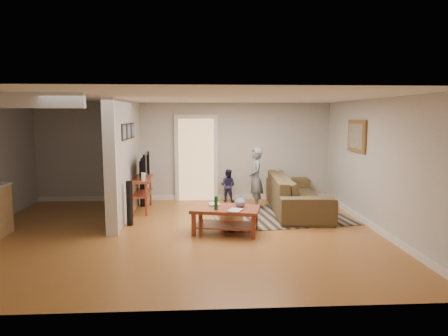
{
  "coord_description": "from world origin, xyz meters",
  "views": [
    {
      "loc": [
        0.43,
        -7.27,
        2.18
      ],
      "look_at": [
        0.9,
        0.91,
        1.1
      ],
      "focal_mm": 32.0,
      "sensor_mm": 36.0,
      "label": 1
    }
  ],
  "objects": [
    {
      "name": "area_rug",
      "position": [
        2.14,
        1.17,
        0.01
      ],
      "size": [
        3.15,
        2.48,
        0.01
      ],
      "primitive_type": "cube",
      "rotation": [
        0.0,
        0.0,
        0.14
      ],
      "color": "black",
      "rests_on": "ground"
    },
    {
      "name": "toy_basket",
      "position": [
        1.03,
        0.62,
        0.18
      ],
      "size": [
        0.48,
        0.48,
        0.43
      ],
      "color": "#A97B49",
      "rests_on": "ground"
    },
    {
      "name": "speaker_left",
      "position": [
        -1.0,
        0.57,
        0.45
      ],
      "size": [
        0.12,
        0.12,
        0.91
      ],
      "primitive_type": "cube",
      "rotation": [
        0.0,
        0.0,
        -0.38
      ],
      "color": "black",
      "rests_on": "ground"
    },
    {
      "name": "speaker_right",
      "position": [
        -1.0,
        2.26,
        0.55
      ],
      "size": [
        0.13,
        0.13,
        1.1
      ],
      "primitive_type": "cube",
      "rotation": [
        0.0,
        0.0,
        0.22
      ],
      "color": "black",
      "rests_on": "ground"
    },
    {
      "name": "coffee_table",
      "position": [
        0.89,
        -0.04,
        0.38
      ],
      "size": [
        1.35,
        0.97,
        0.73
      ],
      "rotation": [
        0.0,
        0.0,
        -0.22
      ],
      "color": "maroon",
      "rests_on": "ground"
    },
    {
      "name": "tv_console",
      "position": [
        -0.94,
        1.85,
        0.7
      ],
      "size": [
        0.5,
        1.24,
        1.05
      ],
      "rotation": [
        0.0,
        0.0,
        0.04
      ],
      "color": "maroon",
      "rests_on": "ground"
    },
    {
      "name": "child",
      "position": [
        1.69,
        1.84,
        0.0
      ],
      "size": [
        0.36,
        0.53,
        1.44
      ],
      "primitive_type": "imported",
      "rotation": [
        0.0,
        0.0,
        -1.55
      ],
      "color": "slate",
      "rests_on": "ground"
    },
    {
      "name": "ground",
      "position": [
        0.0,
        0.0,
        0.0
      ],
      "size": [
        7.5,
        7.5,
        0.0
      ],
      "primitive_type": "plane",
      "color": "#9A6227",
      "rests_on": "ground"
    },
    {
      "name": "sofa",
      "position": [
        2.6,
        1.57,
        0.0
      ],
      "size": [
        1.27,
        2.89,
        0.83
      ],
      "primitive_type": "imported",
      "rotation": [
        0.0,
        0.0,
        1.51
      ],
      "color": "#483924",
      "rests_on": "ground"
    },
    {
      "name": "toddler",
      "position": [
        1.1,
        2.7,
        0.0
      ],
      "size": [
        0.5,
        0.45,
        0.83
      ],
      "primitive_type": "imported",
      "rotation": [
        0.0,
        0.0,
        2.72
      ],
      "color": "#222145",
      "rests_on": "ground"
    },
    {
      "name": "room_shell",
      "position": [
        -1.07,
        0.43,
        1.46
      ],
      "size": [
        7.54,
        6.02,
        2.52
      ],
      "color": "#A7A5A0",
      "rests_on": "ground"
    }
  ]
}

